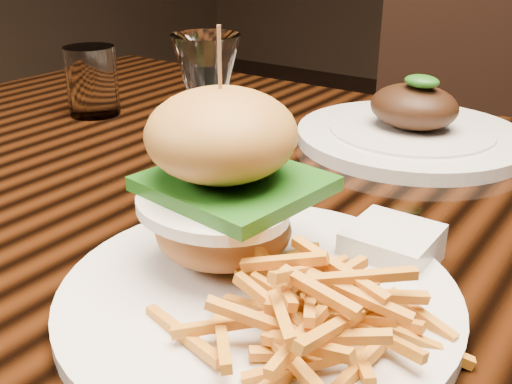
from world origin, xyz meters
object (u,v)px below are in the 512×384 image
Objects in this scene: dining_table at (338,267)px; far_dish at (411,130)px; burger_plate at (250,239)px; chair_far at (466,146)px; wine_glass at (207,85)px.

dining_table is 0.26m from far_dish.
burger_plate reaches higher than far_dish.
burger_plate is at bearing -104.36° from chair_far.
wine_glass reaches higher than far_dish.
chair_far is at bearing 98.36° from far_dish.
chair_far is at bearing 116.17° from burger_plate.
burger_plate is 1.12m from chair_far.
dining_table is at bearing 114.74° from burger_plate.
wine_glass is at bearing -105.85° from far_dish.
burger_plate reaches higher than chair_far.
far_dish is (-0.04, 0.44, -0.03)m from burger_plate.
wine_glass is 0.58× the size of far_dish.
wine_glass reaches higher than dining_table.
far_dish is at bearing 74.15° from wine_glass.
burger_plate is at bearing -40.19° from wine_glass.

